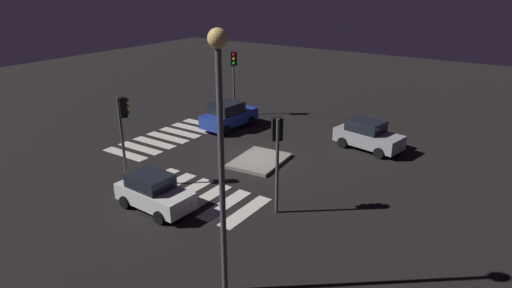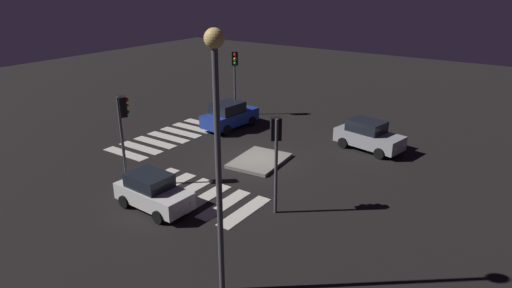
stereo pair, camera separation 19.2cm
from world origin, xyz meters
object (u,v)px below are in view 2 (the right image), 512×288
traffic_light_south (235,68)px  street_lamp (217,127)px  traffic_island (259,161)px  car_white (153,192)px  traffic_light_east (123,119)px  car_silver (368,136)px  traffic_light_north (276,142)px  car_blue (229,115)px

traffic_light_south → street_lamp: street_lamp is taller
traffic_island → street_lamp: bearing=27.7°
car_white → traffic_light_east: traffic_light_east is taller
traffic_light_south → car_white: bearing=-21.8°
car_silver → street_lamp: street_lamp is taller
street_lamp → traffic_light_north: bearing=-165.4°
car_white → traffic_light_east: (-1.00, -2.77, 2.60)m
traffic_light_south → car_blue: bearing=-15.3°
car_white → street_lamp: size_ratio=0.45×
traffic_light_north → street_lamp: 6.12m
car_blue → traffic_light_east: (9.82, 1.37, 2.50)m
traffic_island → car_white: (6.97, -0.94, 0.69)m
car_silver → traffic_light_south: traffic_light_south is taller
car_blue → traffic_light_north: (8.01, 8.71, 2.35)m
traffic_island → car_blue: car_blue is taller
traffic_light_east → street_lamp: (3.64, 8.76, 2.25)m
traffic_island → street_lamp: (9.61, 5.05, 5.55)m
car_white → street_lamp: street_lamp is taller
traffic_island → car_silver: (-5.32, 4.19, 0.77)m
traffic_island → traffic_light_east: bearing=-31.9°
traffic_light_south → car_silver: bearing=39.6°
traffic_light_south → traffic_light_north: 14.68m
traffic_light_south → street_lamp: (16.04, 11.57, 2.08)m
car_white → traffic_light_north: (-2.81, 4.57, 2.45)m
car_silver → street_lamp: bearing=-76.0°
traffic_island → car_white: car_white is taller
car_white → car_blue: size_ratio=0.88×
car_silver → car_blue: 9.39m
car_silver → traffic_light_east: 14.01m
traffic_island → car_blue: bearing=-127.2°
car_silver → traffic_light_south: 11.11m
car_silver → car_white: size_ratio=1.12×
traffic_light_east → street_lamp: bearing=-82.9°
traffic_light_north → car_white: bearing=78.8°
traffic_island → car_silver: 6.82m
traffic_island → car_white: size_ratio=0.95×
car_blue → traffic_light_east: bearing=-166.9°
car_silver → traffic_light_east: bearing=-114.2°
car_blue → traffic_light_east: size_ratio=0.95×
traffic_light_east → car_blue: bearing=37.6°
traffic_island → traffic_light_south: 9.80m
traffic_light_north → traffic_light_east: traffic_light_east is taller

